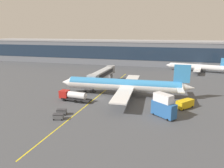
{
  "coord_description": "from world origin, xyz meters",
  "views": [
    {
      "loc": [
        21.01,
        -65.56,
        22.46
      ],
      "look_at": [
        3.6,
        2.81,
        4.5
      ],
      "focal_mm": 34.1,
      "sensor_mm": 36.0,
      "label": 1
    }
  ],
  "objects_px": {
    "fuel_tanker": "(73,96)",
    "baggage_cart_0": "(58,116)",
    "commuter_jet_far": "(196,67)",
    "baggage_cart_1": "(62,112)",
    "lavatory_truck": "(185,104)",
    "catering_lift": "(164,106)",
    "main_airliner": "(124,85)"
  },
  "relations": [
    {
      "from": "fuel_tanker",
      "to": "baggage_cart_0",
      "type": "bearing_deg",
      "value": -80.48
    },
    {
      "from": "main_airliner",
      "to": "catering_lift",
      "type": "xyz_separation_m",
      "value": [
        13.68,
        -15.85,
        -0.83
      ]
    },
    {
      "from": "main_airliner",
      "to": "baggage_cart_1",
      "type": "xyz_separation_m",
      "value": [
        -13.22,
        -21.13,
        -3.11
      ]
    },
    {
      "from": "baggage_cart_0",
      "to": "baggage_cart_1",
      "type": "height_order",
      "value": "same"
    },
    {
      "from": "baggage_cart_0",
      "to": "commuter_jet_far",
      "type": "height_order",
      "value": "commuter_jet_far"
    },
    {
      "from": "fuel_tanker",
      "to": "commuter_jet_far",
      "type": "distance_m",
      "value": 77.77
    },
    {
      "from": "main_airliner",
      "to": "lavatory_truck",
      "type": "xyz_separation_m",
      "value": [
        19.7,
        -7.71,
        -2.48
      ]
    },
    {
      "from": "lavatory_truck",
      "to": "catering_lift",
      "type": "distance_m",
      "value": 10.26
    },
    {
      "from": "baggage_cart_0",
      "to": "lavatory_truck",
      "type": "bearing_deg",
      "value": 27.18
    },
    {
      "from": "fuel_tanker",
      "to": "baggage_cart_1",
      "type": "height_order",
      "value": "fuel_tanker"
    },
    {
      "from": "fuel_tanker",
      "to": "lavatory_truck",
      "type": "relative_size",
      "value": 1.87
    },
    {
      "from": "main_airliner",
      "to": "catering_lift",
      "type": "relative_size",
      "value": 6.82
    },
    {
      "from": "catering_lift",
      "to": "lavatory_truck",
      "type": "bearing_deg",
      "value": 53.53
    },
    {
      "from": "lavatory_truck",
      "to": "catering_lift",
      "type": "height_order",
      "value": "catering_lift"
    },
    {
      "from": "lavatory_truck",
      "to": "baggage_cart_1",
      "type": "distance_m",
      "value": 35.56
    },
    {
      "from": "main_airliner",
      "to": "fuel_tanker",
      "type": "xyz_separation_m",
      "value": [
        -14.96,
        -9.73,
        -2.15
      ]
    },
    {
      "from": "fuel_tanker",
      "to": "baggage_cart_1",
      "type": "xyz_separation_m",
      "value": [
        1.74,
        -11.4,
        -0.96
      ]
    },
    {
      "from": "baggage_cart_0",
      "to": "baggage_cart_1",
      "type": "distance_m",
      "value": 3.2
    },
    {
      "from": "baggage_cart_0",
      "to": "catering_lift",
      "type": "bearing_deg",
      "value": 17.78
    },
    {
      "from": "lavatory_truck",
      "to": "baggage_cart_1",
      "type": "height_order",
      "value": "lavatory_truck"
    },
    {
      "from": "catering_lift",
      "to": "baggage_cart_1",
      "type": "distance_m",
      "value": 27.51
    },
    {
      "from": "commuter_jet_far",
      "to": "main_airliner",
      "type": "bearing_deg",
      "value": -119.35
    },
    {
      "from": "baggage_cart_0",
      "to": "commuter_jet_far",
      "type": "bearing_deg",
      "value": 61.28
    },
    {
      "from": "commuter_jet_far",
      "to": "baggage_cart_1",
      "type": "bearing_deg",
      "value": -120.12
    },
    {
      "from": "fuel_tanker",
      "to": "commuter_jet_far",
      "type": "bearing_deg",
      "value": 54.54
    },
    {
      "from": "fuel_tanker",
      "to": "lavatory_truck",
      "type": "height_order",
      "value": "fuel_tanker"
    },
    {
      "from": "fuel_tanker",
      "to": "catering_lift",
      "type": "relative_size",
      "value": 1.6
    },
    {
      "from": "fuel_tanker",
      "to": "baggage_cart_0",
      "type": "relative_size",
      "value": 3.77
    },
    {
      "from": "baggage_cart_1",
      "to": "catering_lift",
      "type": "bearing_deg",
      "value": 11.11
    },
    {
      "from": "fuel_tanker",
      "to": "baggage_cart_1",
      "type": "bearing_deg",
      "value": -81.32
    },
    {
      "from": "baggage_cart_0",
      "to": "main_airliner",
      "type": "bearing_deg",
      "value": 62.69
    },
    {
      "from": "baggage_cart_1",
      "to": "commuter_jet_far",
      "type": "xyz_separation_m",
      "value": [
        43.37,
        74.74,
        1.92
      ]
    }
  ]
}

